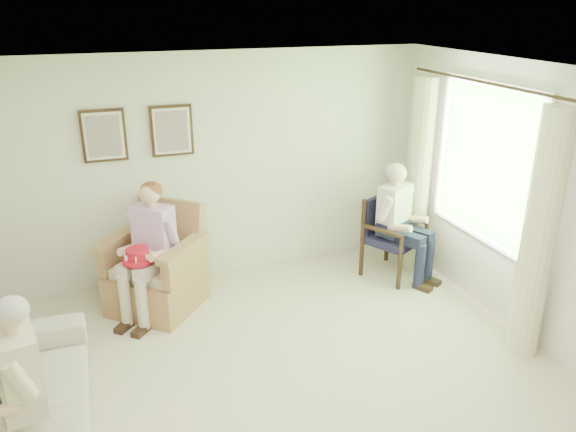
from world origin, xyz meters
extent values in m
plane|color=beige|center=(0.00, 0.00, 0.00)|extent=(5.50, 5.50, 0.00)
cube|color=silver|center=(0.00, 2.75, 1.30)|extent=(5.00, 0.04, 2.60)
cube|color=white|center=(0.00, 0.00, 2.60)|extent=(5.00, 5.50, 0.02)
cube|color=#2D6B23|center=(2.47, 1.20, 1.55)|extent=(0.02, 1.40, 1.50)
cube|color=white|center=(2.46, 1.20, 2.33)|extent=(0.04, 1.52, 0.06)
cube|color=white|center=(2.46, 1.20, 0.77)|extent=(0.04, 1.52, 0.06)
cylinder|color=#382114|center=(2.37, 1.20, 2.35)|extent=(0.03, 2.50, 0.03)
cylinder|color=beige|center=(2.33, 0.22, 1.15)|extent=(0.34, 0.34, 2.30)
cylinder|color=beige|center=(2.33, 2.18, 1.15)|extent=(0.34, 0.34, 2.30)
cube|color=#382114|center=(-1.15, 2.72, 1.78)|extent=(0.45, 0.03, 0.55)
cube|color=silver|center=(-1.15, 2.70, 1.78)|extent=(0.39, 0.01, 0.49)
cube|color=tan|center=(-1.15, 2.69, 1.78)|extent=(0.33, 0.01, 0.43)
cube|color=#382114|center=(-0.45, 2.72, 1.78)|extent=(0.45, 0.03, 0.55)
cube|color=silver|center=(-0.45, 2.70, 1.78)|extent=(0.39, 0.01, 0.49)
cube|color=tan|center=(-0.45, 2.69, 1.78)|extent=(0.33, 0.01, 0.43)
cube|color=#A97A4F|center=(-0.81, 2.15, 0.22)|extent=(0.83, 0.81, 0.43)
cube|color=beige|center=(-0.81, 2.12, 0.49)|extent=(0.64, 0.62, 0.10)
cube|color=#A97A4F|center=(-0.81, 2.49, 0.79)|extent=(0.77, 0.23, 0.65)
cube|color=#A97A4F|center=(-1.20, 2.15, 0.60)|extent=(0.10, 0.75, 0.31)
cube|color=#A97A4F|center=(-0.43, 2.15, 0.60)|extent=(0.10, 0.75, 0.31)
cylinder|color=black|center=(1.67, 1.74, 0.20)|extent=(0.05, 0.05, 0.41)
cylinder|color=black|center=(2.23, 1.74, 0.20)|extent=(0.05, 0.05, 0.41)
cylinder|color=black|center=(1.67, 2.26, 0.20)|extent=(0.05, 0.05, 0.41)
cylinder|color=black|center=(2.23, 2.26, 0.20)|extent=(0.05, 0.05, 0.41)
cube|color=#191734|center=(1.95, 2.00, 0.45)|extent=(0.54, 0.52, 0.09)
cube|color=#191734|center=(1.95, 2.25, 0.70)|extent=(0.50, 0.06, 0.46)
imported|color=beige|center=(-1.95, 0.45, 0.32)|extent=(2.17, 0.85, 0.63)
cube|color=beige|center=(-0.81, 2.12, 0.65)|extent=(0.40, 0.26, 0.16)
cube|color=#DAA0E3|center=(-0.81, 2.14, 0.93)|extent=(0.39, 0.24, 0.46)
sphere|color=#DDAD8E|center=(-0.81, 2.13, 1.30)|extent=(0.21, 0.21, 0.21)
ellipsoid|color=brown|center=(-0.81, 2.15, 1.32)|extent=(0.22, 0.22, 0.18)
cube|color=beige|center=(-0.91, 1.90, 0.60)|extent=(0.14, 0.44, 0.13)
cube|color=beige|center=(-0.71, 1.90, 0.60)|extent=(0.14, 0.44, 0.13)
cylinder|color=beige|center=(-0.91, 1.70, 0.30)|extent=(0.12, 0.12, 0.55)
cylinder|color=beige|center=(-0.71, 1.70, 0.30)|extent=(0.12, 0.12, 0.55)
cube|color=#191C39|center=(1.95, 2.00, 0.61)|extent=(0.40, 0.26, 0.16)
cube|color=silver|center=(1.95, 2.02, 0.89)|extent=(0.39, 0.24, 0.46)
sphere|color=#DDAD8E|center=(1.95, 2.01, 1.26)|extent=(0.21, 0.21, 0.21)
ellipsoid|color=#B7B2AD|center=(1.95, 2.03, 1.29)|extent=(0.22, 0.22, 0.18)
cube|color=#191C39|center=(1.85, 1.78, 0.56)|extent=(0.14, 0.44, 0.13)
cube|color=#191C39|center=(2.05, 1.78, 0.56)|extent=(0.14, 0.44, 0.13)
cylinder|color=#191C39|center=(1.85, 1.58, 0.29)|extent=(0.12, 0.12, 0.51)
cylinder|color=#191C39|center=(2.05, 1.58, 0.29)|extent=(0.12, 0.12, 0.51)
cube|color=beige|center=(-1.95, 0.29, 0.55)|extent=(0.42, 0.26, 0.16)
cube|color=beige|center=(-1.95, 0.31, 0.83)|extent=(0.41, 0.24, 0.46)
sphere|color=#DDAD8E|center=(-1.95, 0.30, 1.20)|extent=(0.21, 0.21, 0.21)
ellipsoid|color=#B7B2AD|center=(-1.95, 0.32, 1.22)|extent=(0.22, 0.22, 0.18)
cube|color=beige|center=(-2.05, 0.07, 0.50)|extent=(0.14, 0.44, 0.13)
cube|color=beige|center=(-1.85, 0.07, 0.50)|extent=(0.14, 0.44, 0.13)
cylinder|color=red|center=(-0.98, 1.90, 0.70)|extent=(0.31, 0.31, 0.04)
cylinder|color=red|center=(-0.98, 1.90, 0.76)|extent=(0.23, 0.23, 0.12)
cube|color=white|center=(-0.87, 1.90, 0.76)|extent=(0.04, 0.01, 0.05)
cube|color=white|center=(-0.91, 1.99, 0.76)|extent=(0.03, 0.04, 0.05)
cube|color=white|center=(-1.01, 2.02, 0.76)|extent=(0.02, 0.05, 0.05)
cube|color=white|center=(-1.09, 1.95, 0.76)|extent=(0.04, 0.03, 0.05)
cube|color=white|center=(-1.09, 1.85, 0.76)|extent=(0.04, 0.03, 0.05)
cube|color=white|center=(-1.01, 1.79, 0.76)|extent=(0.02, 0.05, 0.05)
cube|color=white|center=(-0.91, 1.81, 0.76)|extent=(0.03, 0.04, 0.05)
camera|label=1|loc=(-1.26, -3.30, 3.11)|focal=35.00mm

